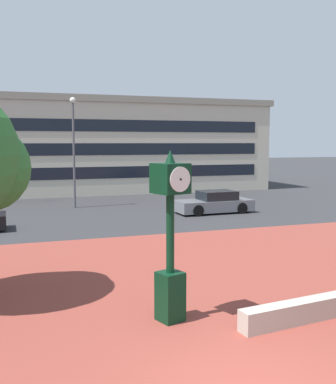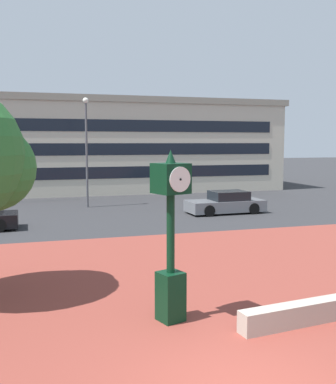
% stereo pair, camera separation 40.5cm
% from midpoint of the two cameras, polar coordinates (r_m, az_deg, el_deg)
% --- Properties ---
extents(plaza_brick_paving, '(44.00, 16.96, 0.01)m').
position_cam_midpoint_polar(plaza_brick_paving, '(12.09, 1.01, -13.60)').
color(plaza_brick_paving, brown).
rests_on(plaza_brick_paving, ground).
extents(planter_wall, '(3.22, 0.78, 0.50)m').
position_cam_midpoint_polar(planter_wall, '(11.21, 17.32, -14.18)').
color(planter_wall, '#ADA393').
rests_on(planter_wall, ground).
extents(street_clock, '(0.86, 0.87, 3.93)m').
position_cam_midpoint_polar(street_clock, '(10.45, 1.44, -5.35)').
color(street_clock, black).
rests_on(street_clock, ground).
extents(car_street_far, '(4.51, 2.07, 1.28)m').
position_cam_midpoint_polar(car_street_far, '(26.88, 7.62, -1.40)').
color(car_street_far, slate).
rests_on(car_street_far, ground).
extents(civic_building, '(29.02, 13.68, 7.63)m').
position_cam_midpoint_polar(civic_building, '(42.00, -7.51, 5.77)').
color(civic_building, beige).
rests_on(civic_building, ground).
extents(street_lamp_post, '(0.36, 0.36, 6.84)m').
position_cam_midpoint_polar(street_lamp_post, '(29.23, -9.68, 6.24)').
color(street_lamp_post, '#4C4C51').
rests_on(street_lamp_post, ground).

